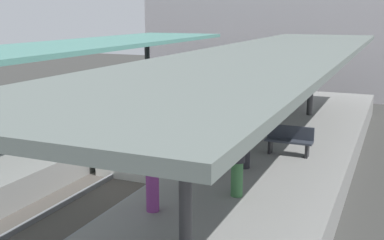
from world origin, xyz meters
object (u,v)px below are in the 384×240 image
at_px(commuter_train, 198,103).
at_px(platform_bench, 289,139).
at_px(platform_sign, 264,87).
at_px(passenger_far_end, 245,137).
at_px(passenger_mid_platform, 152,172).
at_px(passenger_near_bench, 237,161).

height_order(commuter_train, platform_bench, commuter_train).
height_order(platform_sign, passenger_far_end, platform_sign).
bearing_deg(platform_bench, passenger_far_end, -115.61).
xyz_separation_m(platform_sign, passenger_mid_platform, (-0.36, -7.59, -0.76)).
relative_size(platform_sign, passenger_mid_platform, 1.32).
xyz_separation_m(commuter_train, platform_sign, (2.82, -0.87, 0.90)).
bearing_deg(passenger_mid_platform, passenger_near_bench, 47.99).
relative_size(commuter_train, passenger_near_bench, 6.37).
xyz_separation_m(passenger_mid_platform, passenger_far_end, (0.95, 3.58, 0.00)).
distance_m(platform_bench, platform_sign, 2.91).
relative_size(platform_sign, passenger_far_end, 1.32).
bearing_deg(passenger_mid_platform, platform_sign, 87.27).
relative_size(platform_bench, platform_sign, 0.63).
bearing_deg(platform_sign, passenger_near_bench, -80.44).
relative_size(commuter_train, passenger_mid_platform, 6.14).
distance_m(platform_sign, passenger_near_bench, 6.19).
xyz_separation_m(passenger_near_bench, passenger_far_end, (-0.44, 2.04, 0.04)).
distance_m(passenger_near_bench, passenger_far_end, 2.09).
bearing_deg(passenger_mid_platform, passenger_far_end, 75.19).
xyz_separation_m(platform_bench, passenger_mid_platform, (-1.78, -5.32, 0.40)).
height_order(platform_bench, passenger_near_bench, passenger_near_bench).
bearing_deg(platform_bench, passenger_mid_platform, -108.51).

